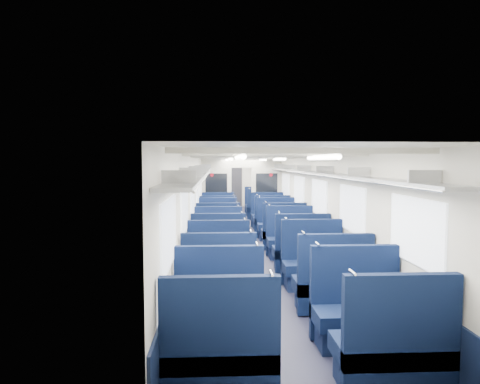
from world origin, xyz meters
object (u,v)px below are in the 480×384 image
Objects in this scene: seat_10 at (218,243)px; seat_12 at (218,234)px; seat_8 at (218,252)px; seat_23 at (258,207)px; seat_1 at (393,353)px; seat_2 at (219,315)px; seat_13 at (284,234)px; seat_20 at (218,210)px; seat_0 at (220,356)px; seat_4 at (219,285)px; bulkhead at (241,190)px; seat_18 at (218,217)px; seat_16 at (218,222)px; seat_19 at (268,217)px; end_door at (234,186)px; seat_17 at (272,221)px; seat_7 at (313,266)px; seat_22 at (218,207)px; seat_5 at (332,287)px; seat_9 at (301,253)px; seat_21 at (261,210)px; seat_3 at (358,314)px; seat_15 at (276,226)px; seat_11 at (290,241)px; seat_14 at (218,227)px; seat_6 at (219,268)px.

seat_10 is 1.00× the size of seat_12.
seat_23 is at bearing 79.33° from seat_8.
seat_1 and seat_23 have the same top height.
seat_2 is 5.95m from seat_13.
seat_2 and seat_20 have the same top height.
seat_13 is at bearing 76.29° from seat_0.
seat_4 and seat_12 have the same top height.
bulkhead is at bearing -108.44° from seat_23.
seat_18 is 1.00× the size of seat_23.
seat_16 is 1.00× the size of seat_19.
end_door is at bearing 92.76° from seat_1.
seat_1 and seat_17 have the same top height.
seat_1 is 1.00× the size of seat_10.
seat_2 is at bearing -125.33° from seat_7.
seat_4 is 1.00× the size of seat_16.
bulkhead reaches higher than seat_1.
seat_22 is at bearing 90.00° from seat_4.
seat_12 is at bearing 90.00° from seat_10.
seat_18 is at bearing 101.58° from seat_5.
bulkhead is 2.30× the size of seat_2.
seat_5 is 1.00× the size of seat_7.
seat_21 is at bearing 90.00° from seat_9.
seat_13 is at bearing 51.80° from seat_8.
seat_0 is 1.00× the size of seat_10.
seat_12 and seat_18 have the same top height.
seat_3 is 1.00× the size of seat_10.
seat_18 is (-0.83, -0.74, -0.86)m from bulkhead.
seat_3 is 1.00× the size of seat_15.
seat_3 is at bearing -90.00° from seat_11.
seat_2 is 1.98m from seat_5.
seat_15 and seat_16 have the same top height.
seat_7 is 1.11m from seat_9.
seat_5 is 1.00× the size of seat_12.
seat_13 and seat_14 have the same top height.
seat_10 is 2.96m from seat_15.
seat_11 is at bearing -90.00° from seat_19.
seat_21 and seat_23 have the same top height.
bulkhead is 2.30× the size of seat_16.
seat_5 and seat_6 have the same top height.
seat_5 is 1.25m from seat_7.
seat_18 is (-1.66, 10.29, 0.00)m from seat_1.
seat_13 and seat_15 have the same top height.
seat_10 is at bearing -94.12° from end_door.
end_door is 6.19m from bulkhead.
seat_10 is at bearing -176.25° from seat_11.
seat_18 is 3.63m from seat_23.
seat_14 is (0.00, 7.03, 0.00)m from seat_2.
seat_0 and seat_3 have the same top height.
seat_7 and seat_20 have the same top height.
seat_10 and seat_21 have the same top height.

